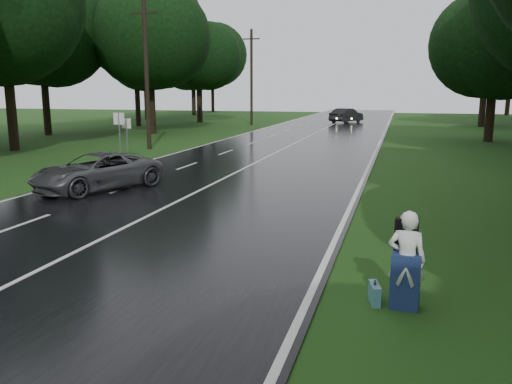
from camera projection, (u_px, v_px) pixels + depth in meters
ground at (70, 257)px, 12.08m from camera, size 160.00×160.00×0.00m
road at (273, 154)px, 30.97m from camera, size 12.00×140.00×0.04m
lane_center at (273, 154)px, 30.96m from camera, size 0.12×140.00×0.01m
grey_car at (97, 172)px, 19.82m from camera, size 4.20×5.54×1.40m
far_car at (347, 115)px, 59.80m from camera, size 3.62×5.25×1.64m
hitchhiker at (406, 263)px, 9.10m from camera, size 0.69×0.63×1.78m
suitcase at (374, 293)px, 9.43m from camera, size 0.26×0.53×0.36m
utility_pole_mid at (149, 149)px, 33.88m from camera, size 1.80×0.28×9.44m
utility_pole_far at (252, 125)px, 56.58m from camera, size 1.80×0.28×10.05m
road_sign_a at (121, 161)px, 27.99m from camera, size 0.63×0.10×2.61m
road_sign_b at (128, 160)px, 28.71m from camera, size 0.54×0.10×2.27m
tree_left_d at (15, 150)px, 33.12m from camera, size 10.15×10.15×15.86m
tree_left_e at (153, 133)px, 45.98m from camera, size 9.38×9.38×14.66m
tree_left_f at (200, 122)px, 61.28m from camera, size 8.87×8.87×13.86m
tree_right_e at (488, 141)px, 38.72m from camera, size 7.89×7.89×12.33m
tree_right_f at (481, 127)px, 54.01m from camera, size 8.56×8.56×13.38m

